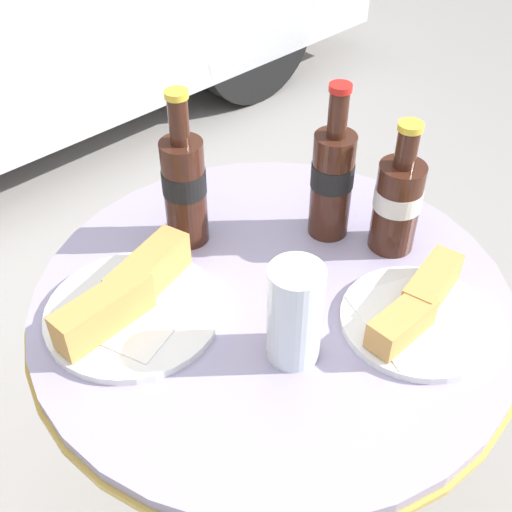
{
  "coord_description": "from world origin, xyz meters",
  "views": [
    {
      "loc": [
        -0.49,
        -0.47,
        1.41
      ],
      "look_at": [
        0.0,
        0.04,
        0.8
      ],
      "focal_mm": 45.0,
      "sensor_mm": 36.0,
      "label": 1
    }
  ],
  "objects_px": {
    "cola_bottle_right": "(184,186)",
    "lunch_plate_far": "(418,312)",
    "cola_bottle_center": "(332,179)",
    "drinking_glass": "(295,317)",
    "cola_bottle_left": "(397,201)",
    "bistro_table": "(271,369)",
    "lunch_plate_near": "(131,302)"
  },
  "relations": [
    {
      "from": "cola_bottle_right",
      "to": "lunch_plate_far",
      "type": "relative_size",
      "value": 1.19
    },
    {
      "from": "cola_bottle_center",
      "to": "drinking_glass",
      "type": "relative_size",
      "value": 1.74
    },
    {
      "from": "cola_bottle_center",
      "to": "cola_bottle_right",
      "type": "bearing_deg",
      "value": 140.7
    },
    {
      "from": "drinking_glass",
      "to": "cola_bottle_right",
      "type": "bearing_deg",
      "value": 79.15
    },
    {
      "from": "cola_bottle_left",
      "to": "cola_bottle_right",
      "type": "distance_m",
      "value": 0.33
    },
    {
      "from": "bistro_table",
      "to": "lunch_plate_near",
      "type": "xyz_separation_m",
      "value": [
        -0.17,
        0.11,
        0.2
      ]
    },
    {
      "from": "cola_bottle_right",
      "to": "cola_bottle_center",
      "type": "xyz_separation_m",
      "value": [
        0.18,
        -0.14,
        0.0
      ]
    },
    {
      "from": "cola_bottle_left",
      "to": "drinking_glass",
      "type": "bearing_deg",
      "value": -170.33
    },
    {
      "from": "cola_bottle_left",
      "to": "cola_bottle_right",
      "type": "relative_size",
      "value": 0.85
    },
    {
      "from": "lunch_plate_far",
      "to": "cola_bottle_center",
      "type": "bearing_deg",
      "value": 73.69
    },
    {
      "from": "cola_bottle_right",
      "to": "drinking_glass",
      "type": "xyz_separation_m",
      "value": [
        -0.05,
        -0.29,
        -0.03
      ]
    },
    {
      "from": "cola_bottle_right",
      "to": "cola_bottle_center",
      "type": "relative_size",
      "value": 1.0
    },
    {
      "from": "bistro_table",
      "to": "cola_bottle_left",
      "type": "bearing_deg",
      "value": -13.72
    },
    {
      "from": "bistro_table",
      "to": "cola_bottle_center",
      "type": "relative_size",
      "value": 2.86
    },
    {
      "from": "bistro_table",
      "to": "lunch_plate_near",
      "type": "bearing_deg",
      "value": 147.86
    },
    {
      "from": "cola_bottle_right",
      "to": "lunch_plate_far",
      "type": "height_order",
      "value": "cola_bottle_right"
    },
    {
      "from": "bistro_table",
      "to": "drinking_glass",
      "type": "distance_m",
      "value": 0.27
    },
    {
      "from": "bistro_table",
      "to": "cola_bottle_center",
      "type": "distance_m",
      "value": 0.33
    },
    {
      "from": "cola_bottle_left",
      "to": "drinking_glass",
      "type": "distance_m",
      "value": 0.28
    },
    {
      "from": "cola_bottle_left",
      "to": "cola_bottle_right",
      "type": "xyz_separation_m",
      "value": [
        -0.22,
        0.24,
        0.02
      ]
    },
    {
      "from": "cola_bottle_left",
      "to": "cola_bottle_center",
      "type": "xyz_separation_m",
      "value": [
        -0.05,
        0.09,
        0.02
      ]
    },
    {
      "from": "bistro_table",
      "to": "drinking_glass",
      "type": "height_order",
      "value": "drinking_glass"
    },
    {
      "from": "bistro_table",
      "to": "cola_bottle_left",
      "type": "height_order",
      "value": "cola_bottle_left"
    },
    {
      "from": "cola_bottle_center",
      "to": "lunch_plate_far",
      "type": "distance_m",
      "value": 0.25
    },
    {
      "from": "cola_bottle_left",
      "to": "lunch_plate_near",
      "type": "bearing_deg",
      "value": 157.41
    },
    {
      "from": "lunch_plate_near",
      "to": "cola_bottle_right",
      "type": "bearing_deg",
      "value": 24.67
    },
    {
      "from": "cola_bottle_right",
      "to": "drinking_glass",
      "type": "bearing_deg",
      "value": -100.85
    },
    {
      "from": "lunch_plate_near",
      "to": "lunch_plate_far",
      "type": "height_order",
      "value": "lunch_plate_near"
    },
    {
      "from": "bistro_table",
      "to": "lunch_plate_near",
      "type": "height_order",
      "value": "lunch_plate_near"
    },
    {
      "from": "bistro_table",
      "to": "lunch_plate_far",
      "type": "distance_m",
      "value": 0.29
    },
    {
      "from": "cola_bottle_left",
      "to": "cola_bottle_center",
      "type": "relative_size",
      "value": 0.84
    },
    {
      "from": "bistro_table",
      "to": "cola_bottle_left",
      "type": "distance_m",
      "value": 0.34
    }
  ]
}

